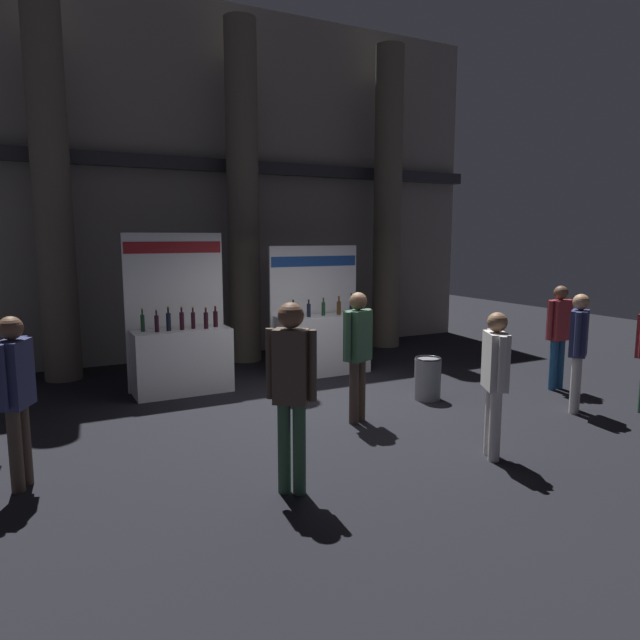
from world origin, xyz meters
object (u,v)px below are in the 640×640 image
visitor_1 (291,382)px  trash_bin (428,378)px  visitor_7 (578,343)px  exhibitor_booth_0 (181,353)px  exhibitor_booth_1 (322,339)px  visitor_2 (358,346)px  visitor_6 (15,388)px  visitor_0 (495,373)px  visitor_3 (559,329)px

visitor_1 → trash_bin: bearing=-108.4°
trash_bin → visitor_1: 3.78m
trash_bin → visitor_7: visitor_7 is taller
exhibitor_booth_0 → exhibitor_booth_1: (2.53, 0.12, -0.01)m
visitor_1 → visitor_2: bearing=-97.6°
trash_bin → exhibitor_booth_1: bearing=106.3°
trash_bin → visitor_6: size_ratio=0.38×
visitor_0 → visitor_1: size_ratio=0.89×
visitor_6 → visitor_7: bearing=-70.8°
exhibitor_booth_1 → visitor_1: size_ratio=1.23×
visitor_1 → visitor_6: size_ratio=1.09×
exhibitor_booth_1 → visitor_7: bearing=-60.3°
exhibitor_booth_1 → visitor_0: (-0.16, -4.38, 0.35)m
exhibitor_booth_0 → visitor_1: 4.07m
exhibitor_booth_1 → visitor_6: exhibitor_booth_1 is taller
exhibitor_booth_0 → visitor_2: 3.06m
visitor_3 → visitor_0: bearing=-151.7°
visitor_3 → visitor_7: size_ratio=1.01×
visitor_0 → visitor_3: bearing=-32.0°
trash_bin → visitor_0: bearing=-110.2°
visitor_3 → visitor_2: bearing=178.1°
visitor_2 → visitor_3: (3.68, -0.05, -0.05)m
visitor_2 → visitor_3: bearing=155.9°
visitor_6 → visitor_7: (6.86, -0.79, -0.03)m
visitor_1 → visitor_7: (4.57, 0.51, -0.11)m
exhibitor_booth_0 → visitor_3: (5.36, -2.58, 0.35)m
visitor_1 → exhibitor_booth_0: bearing=-49.9°
exhibitor_booth_0 → visitor_6: 3.56m
visitor_3 → visitor_1: bearing=-165.6°
exhibitor_booth_0 → visitor_6: size_ratio=1.47×
exhibitor_booth_0 → visitor_3: size_ratio=1.49×
exhibitor_booth_1 → visitor_6: size_ratio=1.34×
exhibitor_booth_1 → visitor_3: 3.93m
exhibitor_booth_1 → visitor_1: (-2.49, -4.17, 0.48)m
visitor_3 → trash_bin: bearing=166.2°
exhibitor_booth_1 → visitor_3: (2.83, -2.70, 0.36)m
trash_bin → visitor_6: bearing=-173.1°
visitor_7 → visitor_0: bearing=-15.7°
visitor_2 → visitor_0: bearing=88.4°
visitor_0 → exhibitor_booth_1: bearing=26.5°
exhibitor_booth_1 → visitor_2: bearing=-107.8°
trash_bin → visitor_2: size_ratio=0.37×
visitor_0 → visitor_7: visitor_7 is taller
exhibitor_booth_0 → visitor_7: size_ratio=1.50×
trash_bin → visitor_1: bearing=-148.0°
trash_bin → visitor_6: visitor_6 is taller
visitor_0 → visitor_1: 2.35m
exhibitor_booth_0 → exhibitor_booth_1: size_ratio=1.10×
visitor_3 → visitor_7: bearing=-129.0°
visitor_1 → visitor_3: visitor_1 is taller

